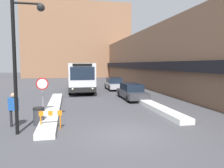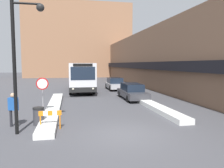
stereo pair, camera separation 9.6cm
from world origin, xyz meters
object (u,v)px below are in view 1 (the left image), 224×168
Objects in this scene: parked_car_front at (132,91)px; stop_sign at (42,88)px; parked_car_back at (114,84)px; street_lamp at (21,52)px; city_bus at (80,76)px; pedestrian at (13,107)px; construction_barricade at (51,116)px; trash_bin at (39,116)px.

parked_car_front is 2.04× the size of stop_sign.
parked_car_front is 7.67m from parked_car_back.
street_lamp is (-7.82, -8.67, 3.07)m from parked_car_front.
city_bus is 5.77× the size of pedestrian.
stop_sign is 2.17× the size of construction_barricade.
street_lamp is (-3.46, -15.81, 1.98)m from city_bus.
construction_barricade is (0.68, -0.96, 0.19)m from trash_bin.
parked_car_front is 1.12× the size of parked_car_back.
pedestrian is at bearing -119.56° from parked_car_back.
street_lamp reaches higher than stop_sign.
pedestrian is 2.12m from construction_barricade.
street_lamp is at bearing -40.85° from pedestrian.
city_bus is at bearing 76.14° from stop_sign.
parked_car_back is at bearing 80.35° from pedestrian.
street_lamp is at bearing -159.82° from construction_barricade.
construction_barricade is at bearing -54.85° from trash_bin.
street_lamp is 6.41× the size of trash_bin.
street_lamp is at bearing -97.25° from stop_sign.
trash_bin is 1.19m from construction_barricade.
parked_car_front is 10.33m from trash_bin.
parked_car_front is 0.80× the size of street_lamp.
city_bus is 9.26× the size of construction_barricade.
pedestrian reaches higher than parked_car_back.
city_bus is at bearing 121.37° from parked_car_front.
construction_barricade is at bearing -112.67° from parked_car_back.
construction_barricade is at bearing -98.46° from city_bus.
parked_car_front is 5.13× the size of trash_bin.
street_lamp reaches higher than construction_barricade.
city_bus reaches higher than pedestrian.
stop_sign is at bearing -103.86° from city_bus.
stop_sign is at bearing 82.75° from street_lamp.
parked_car_front is 8.94m from stop_sign.
parked_car_front reaches higher than construction_barricade.
pedestrian is at bearing -139.14° from parked_car_front.
pedestrian reaches higher than construction_barricade.
city_bus is 12.50m from stop_sign.
pedestrian is at bearing 119.25° from street_lamp.
stop_sign is 0.39× the size of street_lamp.
parked_car_back is 16.64m from trash_bin.
city_bus is at bearing 93.84° from pedestrian.
stop_sign is 4.24m from street_lamp.
city_bus reaches higher than construction_barricade.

